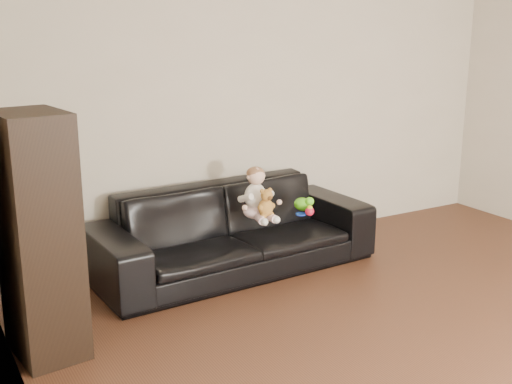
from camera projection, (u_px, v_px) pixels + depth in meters
floor at (508, 372)px, 3.78m from camera, size 5.50×5.50×0.00m
wall_back at (269, 102)px, 5.75m from camera, size 5.00×0.00×5.00m
wall_left at (60, 228)px, 2.24m from camera, size 0.00×5.50×5.50m
sofa at (233, 230)px, 5.27m from camera, size 2.36×1.02×0.68m
cabinet at (39, 237)px, 3.82m from camera, size 0.44×0.56×1.51m
shelf_item at (37, 182)px, 3.74m from camera, size 0.21×0.27×0.28m
baby at (257, 196)px, 5.16m from camera, size 0.30×0.37×0.43m
teddy_bear at (266, 203)px, 5.06m from camera, size 0.14×0.14×0.23m
toy_green at (302, 204)px, 5.41m from camera, size 0.16×0.18×0.11m
toy_rattle at (310, 211)px, 5.27m from camera, size 0.09×0.09×0.08m
toy_blue_disc at (301, 214)px, 5.31m from camera, size 0.11×0.11×0.01m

